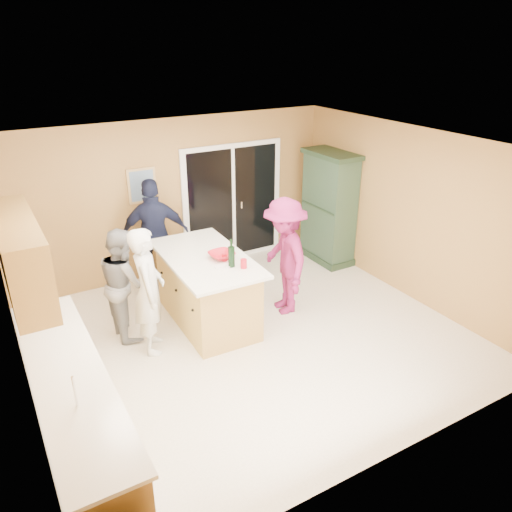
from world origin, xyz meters
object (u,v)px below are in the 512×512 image
kitchen_island (207,291)px  woman_navy (155,236)px  green_hutch (329,209)px  woman_grey (124,283)px  woman_white (149,291)px  woman_magenta (284,257)px

kitchen_island → woman_navy: woman_navy is taller
green_hutch → woman_grey: 3.92m
woman_white → woman_magenta: woman_magenta is taller
green_hutch → kitchen_island: bearing=-162.5°
woman_white → woman_magenta: size_ratio=0.97×
green_hutch → woman_white: green_hutch is taller
woman_grey → woman_magenta: bearing=-104.5°
kitchen_island → woman_white: bearing=-162.4°
woman_grey → green_hutch: bearing=-81.7°
kitchen_island → green_hutch: size_ratio=0.99×
kitchen_island → woman_navy: bearing=102.4°
kitchen_island → woman_grey: 1.14m
woman_white → woman_grey: bearing=37.0°
green_hutch → woman_white: 3.87m
woman_white → woman_grey: size_ratio=1.10×
green_hutch → woman_grey: (-3.87, -0.62, -0.19)m
woman_grey → woman_navy: 1.36m
kitchen_island → green_hutch: (2.79, 0.88, 0.48)m
woman_white → woman_magenta: bearing=-71.3°
kitchen_island → green_hutch: bearing=19.1°
woman_navy → woman_white: bearing=83.0°
green_hutch → woman_grey: size_ratio=1.29×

